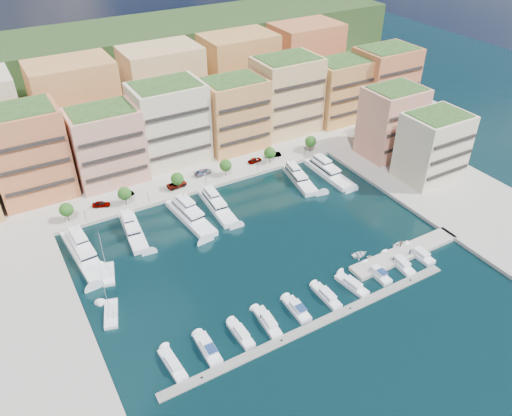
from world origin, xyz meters
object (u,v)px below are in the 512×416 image
Objects in this scene: lamppost_4 at (305,150)px; cruiser_3 at (268,322)px; tree_3 at (226,165)px; cruiser_2 at (241,334)px; tender_2 at (400,245)px; lamppost_1 at (148,194)px; cruiser_5 at (327,296)px; cruiser_4 at (297,309)px; car_1 at (127,194)px; person_0 at (410,252)px; cruiser_6 at (352,285)px; tender_1 at (369,256)px; car_2 at (177,184)px; cruiser_7 at (378,274)px; tree_0 at (66,210)px; person_1 at (401,244)px; car_0 at (101,204)px; yacht_3 at (216,205)px; cruiser_8 at (400,264)px; lamppost_0 at (84,212)px; cruiser_9 at (420,255)px; tree_5 at (311,141)px; lamppost_3 at (257,163)px; yacht_2 at (189,215)px; yacht_6 at (327,171)px; cruiser_0 at (173,365)px; sailboat_1 at (111,314)px; car_4 at (255,160)px; tree_4 at (270,153)px; car_3 at (203,172)px; yacht_0 at (82,252)px; tree_1 at (124,193)px; tender_0 at (360,254)px; lamppost_2 at (205,178)px; cruiser_1 at (208,349)px; car_5 at (273,154)px; yacht_5 at (299,177)px; yacht_1 at (133,230)px; tree_2 at (177,179)px.

lamppost_4 reaches higher than cruiser_3.
tree_3 reaches higher than lamppost_4.
cruiser_2 is 50.09m from tender_2.
cruiser_5 is (21.57, -55.79, -3.28)m from lamppost_1.
cruiser_4 reaches higher than tender_2.
tender_2 is 78.05m from car_1.
cruiser_4 is 4.74× the size of person_0.
cruiser_6 is at bearing -87.14° from tree_3.
car_2 is at bearing 51.80° from tender_1.
cruiser_7 reaches higher than tender_2.
tree_0 reaches higher than person_1.
lamppost_4 is 0.86× the size of car_0.
yacht_3 is 2.10× the size of cruiser_8.
lamppost_0 is 88.45m from cruiser_9.
lamppost_3 is at bearing -174.03° from tree_5.
yacht_6 is (47.46, 0.13, 0.00)m from yacht_2.
cruiser_0 is 63.48m from person_0.
sailboat_1 reaches higher than cruiser_0.
car_4 is (-16.73, 16.78, 0.59)m from yacht_6.
yacht_2 is at bearing -157.98° from tree_4.
tree_3 is 71.61m from cruiser_0.
tree_0 is at bearing 154.53° from yacht_2.
car_3 reaches higher than cruiser_2.
tree_3 reaches higher than yacht_0.
tender_2 is at bearing -43.51° from tree_1.
lamppost_1 is 0.86× the size of car_0.
car_0 is at bearing 47.57° from tender_0.
tree_0 is 0.43× the size of sailboat_1.
lamppost_0 reaches higher than car_1.
tender_0 is at bearing -67.60° from lamppost_2.
cruiser_7 is 11.24m from person_0.
cruiser_1 is 81.33m from car_5.
yacht_2 is 49.07m from cruiser_6.
cruiser_8 is at bearing 130.66° from tender_2.
cruiser_5 is (3.57, -55.79, -3.28)m from lamppost_2.
cruiser_3 is 1.79× the size of car_5.
cruiser_3 is (-38.83, -45.54, -0.66)m from yacht_5.
lamppost_4 reaches higher than car_3.
yacht_1 is 50.41m from cruiser_4.
yacht_2 is 56.92m from tender_2.
lamppost_2 is 20.88m from car_4.
tender_0 is (53.42, 7.81, -0.10)m from cruiser_0.
cruiser_6 is (2.90, -58.10, -4.20)m from tree_3.
cruiser_4 is at bearing -60.52° from lamppost_0.
tree_2 is 0.27× the size of yacht_2.
yacht_1 is at bearing -165.83° from tree_4.
cruiser_9 is (58.62, 0.03, -0.02)m from cruiser_1.
lamppost_2 is 0.89× the size of car_4.
cruiser_9 is (24.56, -58.09, -4.20)m from tree_3.
lamppost_0 is 0.23× the size of yacht_5.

